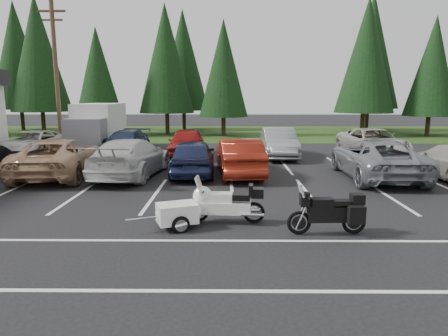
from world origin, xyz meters
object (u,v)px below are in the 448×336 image
Objects in this scene: car_far_2 at (187,143)px; car_far_3 at (279,143)px; utility_pole at (56,74)px; car_near_5 at (239,157)px; adventure_motorcycle at (327,208)px; car_far_4 at (373,142)px; cargo_trailer at (177,216)px; car_near_6 at (376,159)px; car_near_3 at (131,157)px; car_near_2 at (60,157)px; car_near_4 at (193,157)px; car_far_0 at (33,143)px; car_far_1 at (125,143)px; touring_motorcycle at (226,200)px; box_truck at (95,127)px.

car_far_2 is 0.96× the size of car_far_3.
utility_pole is 1.90× the size of car_far_2.
car_near_5 is 2.22× the size of adventure_motorcycle.
car_far_4 is 2.55× the size of adventure_motorcycle.
utility_pole is at bearing 100.82° from cargo_trailer.
car_near_3 is at bearing -0.22° from car_near_6.
car_near_3 reaches higher than cargo_trailer.
car_near_2 reaches higher than car_near_4.
utility_pole is 20.14m from adventure_motorcycle.
car_near_2 is at bearing -3.31° from car_near_5.
car_far_2 is 5.17m from car_far_3.
car_far_0 is 19.53m from car_far_4.
car_near_2 is at bearing 1.19° from car_near_4.
car_far_0 is at bearing -170.13° from car_far_1.
car_near_3 is 6.53m from car_far_1.
touring_motorcycle is at bearing -129.38° from car_far_4.
car_far_4 reaches higher than car_far_1.
car_near_2 reaches higher than adventure_motorcycle.
car_near_6 is at bearing -30.30° from box_truck.
car_far_0 reaches higher than adventure_motorcycle.
cargo_trailer is (7.02, -15.07, -1.11)m from box_truck.
adventure_motorcycle is (12.82, -15.00, -4.03)m from utility_pole.
car_far_3 is 0.88× the size of car_far_4.
car_far_2 is 3.23× the size of cargo_trailer.
touring_motorcycle is 1.60× the size of cargo_trailer.
car_near_6 is 4.04× the size of cargo_trailer.
car_near_3 is at bearing 6.59° from car_near_4.
car_near_3 is (3.07, -0.07, -0.00)m from car_near_2.
adventure_motorcycle is at bearing -91.42° from car_far_3.
box_truck is 1.08× the size of car_far_0.
car_far_0 is 16.51m from touring_motorcycle.
car_far_0 is at bearing -33.62° from car_near_3.
car_far_1 is 13.90m from touring_motorcycle.
utility_pole is at bearing -39.67° from car_near_5.
box_truck is 1.14× the size of car_near_5.
car_far_1 reaches higher than adventure_motorcycle.
box_truck is 0.95× the size of car_near_2.
car_near_5 is 6.66m from touring_motorcycle.
car_far_0 is at bearing -30.46° from car_near_5.
box_truck is at bearing 123.80° from touring_motorcycle.
touring_motorcycle is at bearing 157.68° from adventure_motorcycle.
car_far_3 reaches higher than car_near_4.
car_far_0 is (-11.70, 5.53, -0.09)m from car_near_5.
car_near_2 reaches higher than touring_motorcycle.
car_near_2 is at bearing 140.42° from adventure_motorcycle.
car_near_2 is 6.31m from car_far_1.
car_far_2 reaches higher than touring_motorcycle.
adventure_motorcycle is at bearing 99.58° from car_near_5.
car_near_6 is at bearing -175.33° from car_near_3.
car_far_0 is at bearing 133.72° from adventure_motorcycle.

